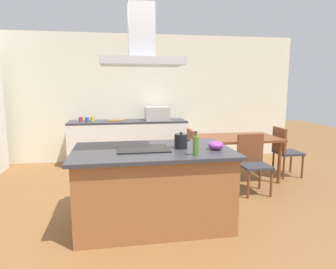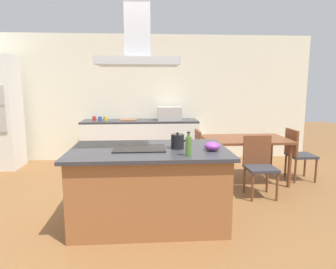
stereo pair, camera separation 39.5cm
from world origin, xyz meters
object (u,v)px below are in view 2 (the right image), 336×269
Objects in this scene: dining_table at (245,143)px; chair_at_left_end at (191,153)px; chair_facing_island at (259,162)px; olive_oil_bottle at (188,146)px; countertop_microwave at (169,113)px; chair_at_right_end at (297,151)px; cooktop at (139,148)px; mixing_bowl at (212,146)px; coffee_mug_blue at (100,119)px; range_hood at (138,42)px; cutting_board at (129,120)px; coffee_mug_red at (94,118)px; tea_kettle at (178,141)px; coffee_mug_yellow at (105,118)px.

chair_at_left_end is (-0.92, -0.00, -0.16)m from dining_table.
dining_table is 1.57× the size of chair_facing_island.
countertop_microwave is (0.04, 3.28, 0.03)m from olive_oil_bottle.
chair_at_right_end is (2.14, 1.85, -0.50)m from olive_oil_bottle.
cooktop reaches higher than dining_table.
mixing_bowl reaches higher than chair_facing_island.
coffee_mug_blue is at bearing 106.93° from cooktop.
olive_oil_bottle is 2.25m from dining_table.
countertop_microwave reaches higher than chair_facing_island.
chair_at_right_end is at bearing -21.63° from coffee_mug_blue.
chair_at_right_end is (0.92, 0.67, 0.00)m from chair_facing_island.
coffee_mug_blue is 3.20m from range_hood.
cutting_board is (-0.81, 3.33, -0.10)m from olive_oil_bottle.
dining_table is 0.68m from chair_facing_island.
olive_oil_bottle is 0.40m from mixing_bowl.
cutting_board is at bearing 0.76° from coffee_mug_red.
olive_oil_bottle is at bearing -65.37° from coffee_mug_red.
mixing_bowl is at bearing -60.54° from coffee_mug_blue.
tea_kettle is at bearing 160.10° from mixing_bowl.
countertop_microwave is 1.47× the size of cutting_board.
cooktop is at bearing -119.83° from chair_at_left_end.
countertop_microwave reaches higher than cutting_board.
olive_oil_bottle is 0.18× the size of dining_table.
coffee_mug_blue is 0.10× the size of chair_at_left_end.
range_hood is at bearing 0.00° from cooktop.
chair_at_right_end is (2.95, -1.48, -0.40)m from cutting_board.
mixing_bowl is at bearing -85.08° from countertop_microwave.
chair_at_left_end is at bearing 89.79° from mixing_bowl.
coffee_mug_yellow is at bearing 179.15° from countertop_microwave.
countertop_microwave reaches higher than dining_table.
mixing_bowl is at bearing -90.21° from chair_at_left_end.
countertop_microwave reaches higher than chair_at_left_end.
dining_table is 1.57× the size of chair_at_left_end.
olive_oil_bottle is 0.29× the size of chair_at_left_end.
chair_facing_island is 1.00× the size of chair_at_right_end.
cutting_board is at bearing 104.06° from tea_kettle.
coffee_mug_blue is at bearing 141.73° from chair_facing_island.
range_hood is (-0.83, 0.15, 1.15)m from mixing_bowl.
coffee_mug_blue and coffee_mug_yellow have the same top height.
cutting_board is 3.33m from chair_at_right_end.
cooktop is 0.84m from mixing_bowl.
coffee_mug_red is at bearing 120.76° from mixing_bowl.
cooktop reaches higher than chair_at_right_end.
tea_kettle is at bearing -1.57° from cooktop.
chair_facing_island is (2.75, -2.13, -0.44)m from coffee_mug_red.
cooktop is at bearing 169.74° from mixing_bowl.
coffee_mug_red is 1.00× the size of coffee_mug_blue.
chair_at_right_end is at bearing 33.50° from tea_kettle.
coffee_mug_blue is (-1.39, 3.25, -0.06)m from olive_oil_bottle.
chair_at_right_end is at bearing -22.82° from coffee_mug_yellow.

